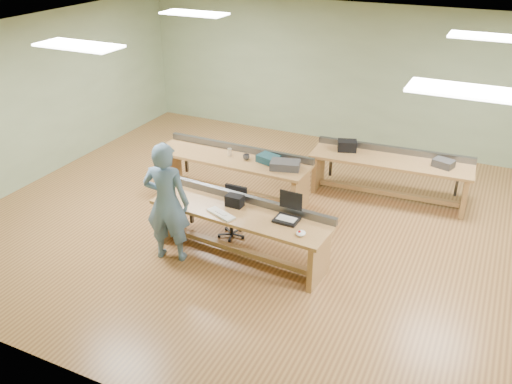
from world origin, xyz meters
TOP-DOWN VIEW (x-y plane):
  - floor at (0.00, 0.00)m, footprint 10.00×10.00m
  - ceiling at (0.00, 0.00)m, footprint 10.00×10.00m
  - wall_back at (0.00, 4.00)m, footprint 10.00×0.04m
  - wall_front at (0.00, -4.00)m, footprint 10.00×0.04m
  - wall_left at (-5.00, 0.00)m, footprint 0.04×8.00m
  - fluor_panels at (0.00, 0.00)m, footprint 6.20×3.50m
  - workbench_front at (-0.27, -1.11)m, footprint 2.75×0.92m
  - workbench_mid at (-1.30, 0.59)m, footprint 2.85×0.79m
  - workbench_back at (1.25, 1.70)m, footprint 2.81×0.91m
  - person at (-1.21, -1.60)m, footprint 0.74×0.57m
  - laptop_base at (0.43, -1.09)m, footprint 0.34×0.28m
  - laptop_screen at (0.43, -0.96)m, footprint 0.34×0.03m
  - keyboard at (-0.48, -1.33)m, footprint 0.49×0.32m
  - trackball_mouse at (0.74, -1.36)m, footprint 0.17×0.18m
  - camera_bag at (-0.43, -1.01)m, footprint 0.25×0.17m
  - task_chair at (-0.66, -0.65)m, footprint 0.44×0.44m
  - parts_bin_teal at (-0.64, 0.65)m, footprint 0.41×0.35m
  - parts_bin_grey at (-0.27, 0.52)m, footprint 0.55×0.42m
  - mug at (-1.03, 0.58)m, footprint 0.15×0.15m
  - drinks_can at (-1.37, 0.61)m, footprint 0.10×0.10m
  - storage_box_back at (0.44, 1.72)m, footprint 0.39×0.33m
  - tray_back at (2.12, 1.73)m, footprint 0.38×0.33m

SIDE VIEW (x-z plane):
  - floor at x=0.00m, z-range 0.00..0.00m
  - task_chair at x=-0.66m, z-range -0.11..0.70m
  - workbench_front at x=-0.27m, z-range 0.12..0.98m
  - workbench_back at x=1.25m, z-range 0.12..0.98m
  - workbench_mid at x=-1.30m, z-range 0.13..0.99m
  - keyboard at x=-0.48m, z-range 0.75..0.78m
  - laptop_base at x=0.43m, z-range 0.75..0.79m
  - trackball_mouse at x=0.74m, z-range 0.75..0.81m
  - mug at x=-1.03m, z-range 0.75..0.84m
  - parts_bin_teal at x=-0.64m, z-range 0.75..0.87m
  - tray_back at x=2.12m, z-range 0.75..0.88m
  - parts_bin_grey at x=-0.27m, z-range 0.75..0.88m
  - drinks_can at x=-1.37m, z-range 0.75..0.88m
  - camera_bag at x=-0.43m, z-range 0.75..0.92m
  - storage_box_back at x=0.44m, z-range 0.75..0.94m
  - person at x=-1.21m, z-range 0.00..1.82m
  - laptop_screen at x=0.43m, z-range 0.88..1.15m
  - wall_back at x=0.00m, z-range 0.00..3.00m
  - wall_front at x=0.00m, z-range 0.00..3.00m
  - wall_left at x=-5.00m, z-range 0.00..3.00m
  - fluor_panels at x=0.00m, z-range 2.96..2.99m
  - ceiling at x=0.00m, z-range 3.00..3.00m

